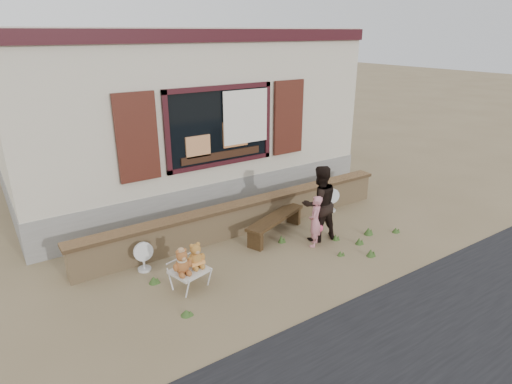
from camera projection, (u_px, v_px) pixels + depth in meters
ground at (273, 250)px, 8.20m from camera, size 80.00×80.00×0.00m
shopfront at (172, 111)px, 10.98m from camera, size 8.04×5.13×4.00m
brick_wall at (245, 216)px, 8.85m from camera, size 7.10×0.36×0.67m
bench at (276, 221)px, 8.68m from camera, size 1.66×0.92×0.42m
folding_chair at (190, 271)px, 6.89m from camera, size 0.65×0.61×0.34m
teddy_bear_left at (182, 261)px, 6.70m from camera, size 0.38×0.35×0.43m
teddy_bear_right at (195, 255)px, 6.90m from camera, size 0.38×0.35×0.43m
child at (315, 221)px, 8.20m from camera, size 0.45×0.43×1.03m
adult at (319, 203)px, 8.37m from camera, size 0.83×0.69×1.54m
fan_left at (143, 256)px, 7.41m from camera, size 0.34×0.23×0.55m
fan_right at (331, 200)px, 9.88m from camera, size 0.36×0.23×0.56m
grass_tufts at (307, 252)px, 7.99m from camera, size 5.05×1.54×0.16m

